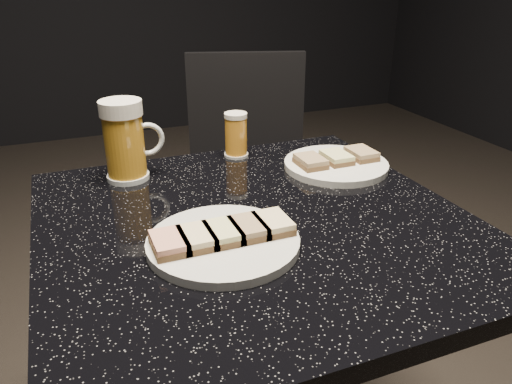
{
  "coord_description": "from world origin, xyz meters",
  "views": [
    {
      "loc": [
        -0.28,
        -0.69,
        1.14
      ],
      "look_at": [
        0.0,
        0.0,
        0.8
      ],
      "focal_mm": 35.0,
      "sensor_mm": 36.0,
      "label": 1
    }
  ],
  "objects_px": {
    "plate_small": "(336,165)",
    "beer_mug": "(125,140)",
    "plate_large": "(223,242)",
    "chair": "(248,168)",
    "beer_tumbler": "(236,135)",
    "table": "(256,334)"
  },
  "relations": [
    {
      "from": "plate_small",
      "to": "beer_mug",
      "type": "relative_size",
      "value": 1.37
    },
    {
      "from": "plate_large",
      "to": "plate_small",
      "type": "relative_size",
      "value": 1.07
    },
    {
      "from": "plate_small",
      "to": "chair",
      "type": "height_order",
      "value": "chair"
    },
    {
      "from": "plate_small",
      "to": "beer_tumbler",
      "type": "distance_m",
      "value": 0.23
    },
    {
      "from": "plate_large",
      "to": "beer_mug",
      "type": "xyz_separation_m",
      "value": [
        -0.09,
        0.32,
        0.07
      ]
    },
    {
      "from": "plate_small",
      "to": "table",
      "type": "relative_size",
      "value": 0.29
    },
    {
      "from": "beer_mug",
      "to": "plate_small",
      "type": "bearing_deg",
      "value": -14.33
    },
    {
      "from": "plate_small",
      "to": "chair",
      "type": "relative_size",
      "value": 0.25
    },
    {
      "from": "table",
      "to": "beer_tumbler",
      "type": "distance_m",
      "value": 0.42
    },
    {
      "from": "beer_tumbler",
      "to": "table",
      "type": "bearing_deg",
      "value": -103.76
    },
    {
      "from": "plate_large",
      "to": "beer_mug",
      "type": "bearing_deg",
      "value": 105.5
    },
    {
      "from": "plate_small",
      "to": "table",
      "type": "xyz_separation_m",
      "value": [
        -0.24,
        -0.15,
        -0.25
      ]
    },
    {
      "from": "plate_large",
      "to": "beer_tumbler",
      "type": "xyz_separation_m",
      "value": [
        0.15,
        0.36,
        0.04
      ]
    },
    {
      "from": "beer_tumbler",
      "to": "plate_small",
      "type": "bearing_deg",
      "value": -41.08
    },
    {
      "from": "chair",
      "to": "plate_small",
      "type": "bearing_deg",
      "value": -94.82
    },
    {
      "from": "table",
      "to": "beer_tumbler",
      "type": "relative_size",
      "value": 7.65
    },
    {
      "from": "table",
      "to": "plate_small",
      "type": "bearing_deg",
      "value": 32.27
    },
    {
      "from": "plate_large",
      "to": "plate_small",
      "type": "height_order",
      "value": "same"
    },
    {
      "from": "plate_small",
      "to": "table",
      "type": "bearing_deg",
      "value": -147.73
    },
    {
      "from": "plate_large",
      "to": "beer_tumbler",
      "type": "height_order",
      "value": "beer_tumbler"
    },
    {
      "from": "plate_large",
      "to": "beer_mug",
      "type": "height_order",
      "value": "beer_mug"
    },
    {
      "from": "beer_mug",
      "to": "chair",
      "type": "relative_size",
      "value": 0.18
    }
  ]
}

